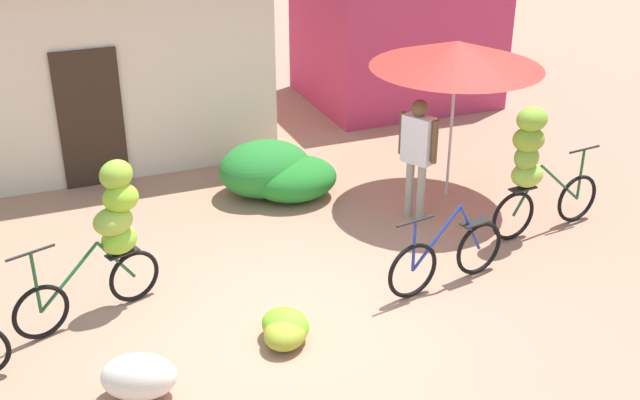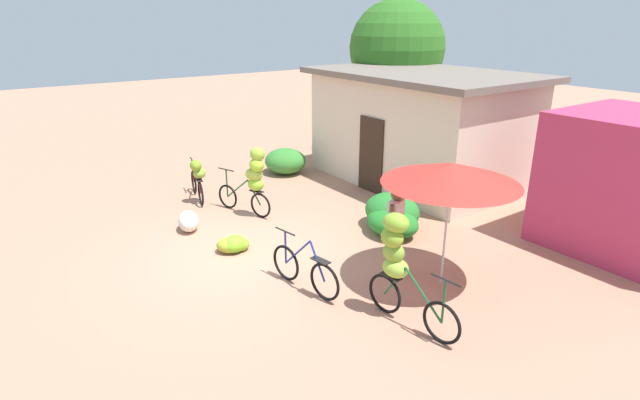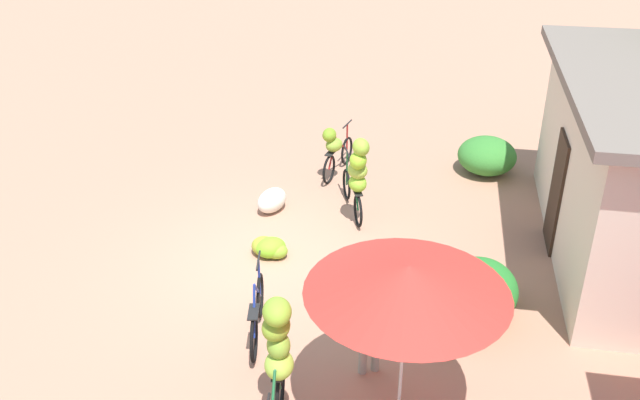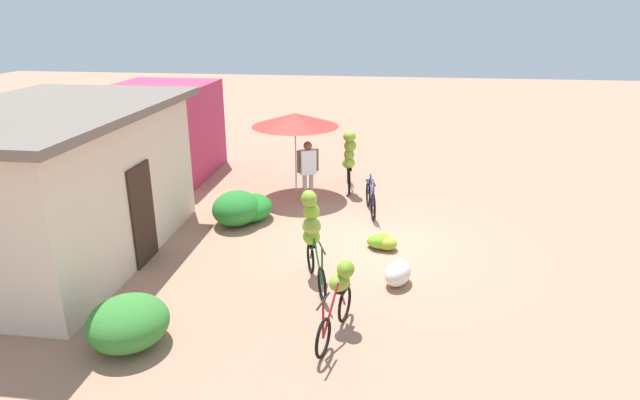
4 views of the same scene
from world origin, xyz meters
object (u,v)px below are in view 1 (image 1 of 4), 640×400
(market_umbrella, at_px, (457,54))
(person_vendor, at_px, (418,147))
(banana_pile_on_ground, at_px, (285,328))
(building_low, at_px, (72,51))
(shop_pink, at_px, (396,27))
(produce_sack, at_px, (139,377))
(bicycle_near_pile, at_px, (111,228))
(bicycle_by_shop, at_px, (533,162))
(bicycle_center_loaded, at_px, (447,257))

(market_umbrella, bearing_deg, person_vendor, -149.42)
(market_umbrella, relative_size, person_vendor, 1.40)
(banana_pile_on_ground, bearing_deg, market_umbrella, 36.38)
(building_low, bearing_deg, shop_pink, 2.40)
(market_umbrella, relative_size, produce_sack, 3.30)
(bicycle_near_pile, bearing_deg, person_vendor, 9.96)
(bicycle_by_shop, distance_m, banana_pile_on_ground, 3.86)
(shop_pink, bearing_deg, banana_pile_on_ground, -124.51)
(bicycle_near_pile, relative_size, bicycle_by_shop, 0.97)
(bicycle_by_shop, height_order, person_vendor, bicycle_by_shop)
(bicycle_by_shop, bearing_deg, shop_pink, 80.27)
(building_low, height_order, person_vendor, building_low)
(bicycle_center_loaded, bearing_deg, banana_pile_on_ground, -170.69)
(bicycle_near_pile, distance_m, person_vendor, 4.06)
(market_umbrella, height_order, produce_sack, market_umbrella)
(person_vendor, bearing_deg, bicycle_by_shop, -41.74)
(person_vendor, bearing_deg, market_umbrella, 30.58)
(building_low, xyz_separation_m, shop_pink, (5.82, 0.24, -0.19))
(shop_pink, xyz_separation_m, person_vendor, (-2.06, -4.70, -0.34))
(building_low, relative_size, person_vendor, 3.66)
(bicycle_by_shop, height_order, banana_pile_on_ground, bicycle_by_shop)
(bicycle_center_loaded, bearing_deg, shop_pink, 68.25)
(bicycle_center_loaded, height_order, bicycle_by_shop, bicycle_by_shop)
(market_umbrella, height_order, person_vendor, market_umbrella)
(market_umbrella, relative_size, bicycle_by_shop, 1.33)
(shop_pink, distance_m, banana_pile_on_ground, 8.20)
(market_umbrella, xyz_separation_m, bicycle_by_shop, (0.32, -1.42, -1.03))
(building_low, height_order, banana_pile_on_ground, building_low)
(market_umbrella, bearing_deg, building_low, 138.46)
(building_low, bearing_deg, banana_pile_on_ground, -79.24)
(produce_sack, bearing_deg, market_umbrella, 29.68)
(produce_sack, xyz_separation_m, person_vendor, (4.07, 2.31, 0.79))
(market_umbrella, xyz_separation_m, person_vendor, (-0.76, -0.45, -1.03))
(shop_pink, distance_m, bicycle_center_loaded, 6.90)
(market_umbrella, height_order, banana_pile_on_ground, market_umbrella)
(building_low, relative_size, bicycle_center_loaded, 3.75)
(market_umbrella, bearing_deg, produce_sack, -150.32)
(bicycle_center_loaded, distance_m, person_vendor, 1.83)
(shop_pink, relative_size, bicycle_near_pile, 1.90)
(banana_pile_on_ground, distance_m, produce_sack, 1.57)
(person_vendor, bearing_deg, building_low, 130.16)
(bicycle_by_shop, bearing_deg, market_umbrella, 102.86)
(bicycle_near_pile, relative_size, banana_pile_on_ground, 2.17)
(building_low, height_order, produce_sack, building_low)
(building_low, distance_m, person_vendor, 5.85)
(bicycle_center_loaded, distance_m, banana_pile_on_ground, 2.10)
(shop_pink, xyz_separation_m, banana_pile_on_ground, (-4.59, -6.68, -1.20))
(banana_pile_on_ground, xyz_separation_m, produce_sack, (-1.54, -0.33, 0.07))
(shop_pink, height_order, produce_sack, shop_pink)
(building_low, relative_size, bicycle_near_pile, 3.60)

